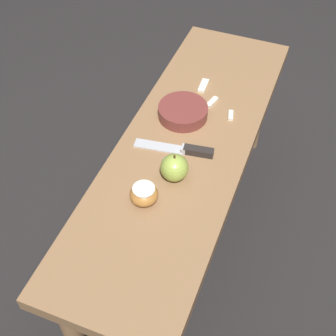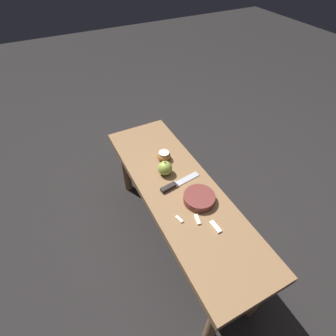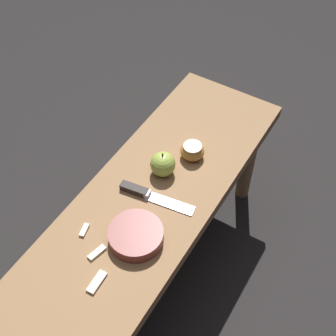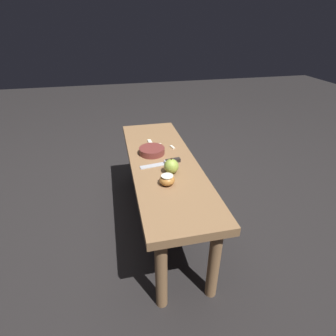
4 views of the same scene
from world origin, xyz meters
TOP-DOWN VIEW (x-y plane):
  - ground_plane at (0.00, 0.00)m, footprint 8.00×8.00m
  - wooden_bench at (0.00, 0.00)m, footprint 1.13×0.35m
  - knife at (-0.03, -0.01)m, footprint 0.06×0.22m
  - apple_whole at (-0.13, -0.01)m, footprint 0.07×0.07m
  - apple_cut at (-0.22, 0.03)m, footprint 0.07×0.07m
  - apple_slice_near_knife at (0.19, -0.02)m, footprint 0.05×0.03m
  - apple_slice_center at (0.15, -0.09)m, footprint 0.04×0.02m
  - apple_slice_near_bowl at (0.25, 0.03)m, footprint 0.06×0.02m
  - bowl at (0.10, 0.04)m, footprint 0.14×0.14m

SIDE VIEW (x-z plane):
  - ground_plane at x=0.00m, z-range 0.00..0.00m
  - wooden_bench at x=0.00m, z-range 0.15..0.59m
  - apple_slice_near_knife at x=0.19m, z-range 0.44..0.45m
  - apple_slice_near_bowl at x=0.25m, z-range 0.44..0.45m
  - apple_slice_center at x=0.15m, z-range 0.44..0.45m
  - knife at x=-0.03m, z-range 0.44..0.46m
  - bowl at x=0.10m, z-range 0.44..0.48m
  - apple_cut at x=-0.22m, z-range 0.44..0.49m
  - apple_whole at x=-0.13m, z-range 0.44..0.52m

